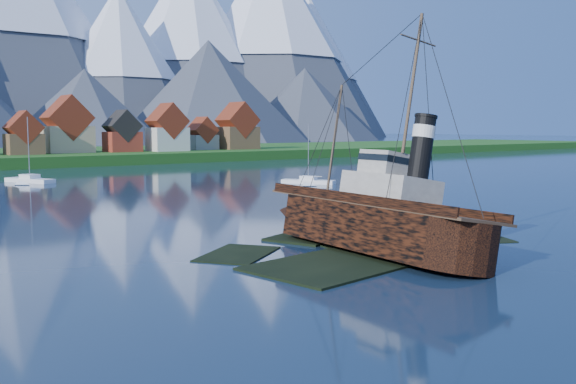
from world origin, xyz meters
TOP-DOWN VIEW (x-y plane):
  - ground at (0.00, 0.00)m, footprint 1400.00×1400.00m
  - shoal at (1.78, 2.15)m, footprint 31.71×21.24m
  - tugboat_wreck at (0.75, 1.31)m, footprint 6.32×27.22m
  - sailboat_e at (-3.02, 90.04)m, footprint 7.13×11.62m
  - sailboat_f at (38.56, 55.31)m, footprint 7.67×9.96m

SIDE VIEW (x-z plane):
  - shoal at x=1.78m, z-range -0.92..0.22m
  - ground at x=0.00m, z-range 0.00..0.00m
  - sailboat_f at x=38.56m, z-range -5.75..6.28m
  - sailboat_e at x=-3.02m, z-range -6.33..6.91m
  - tugboat_wreck at x=0.75m, z-range -8.06..13.51m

